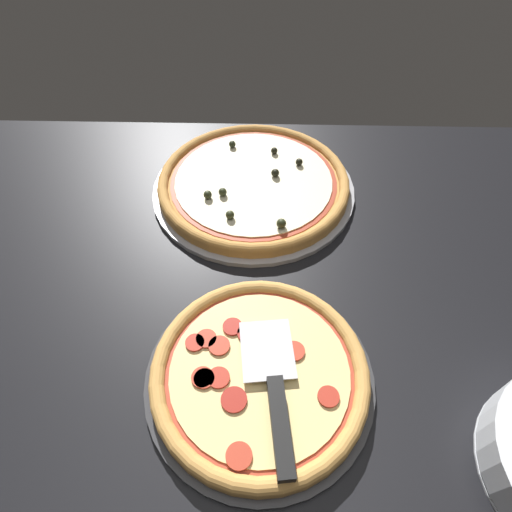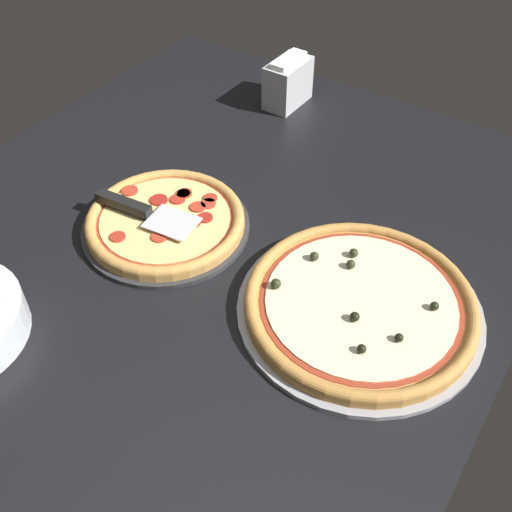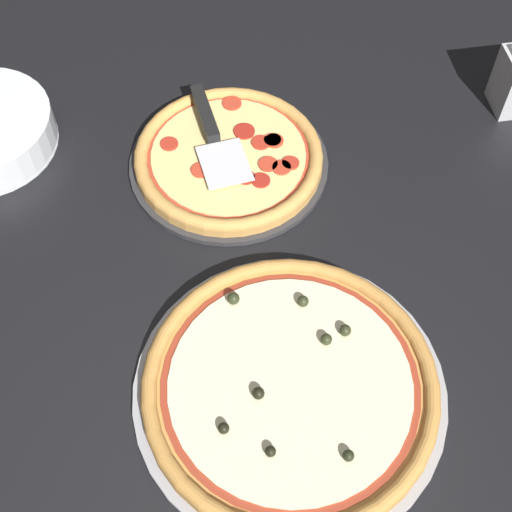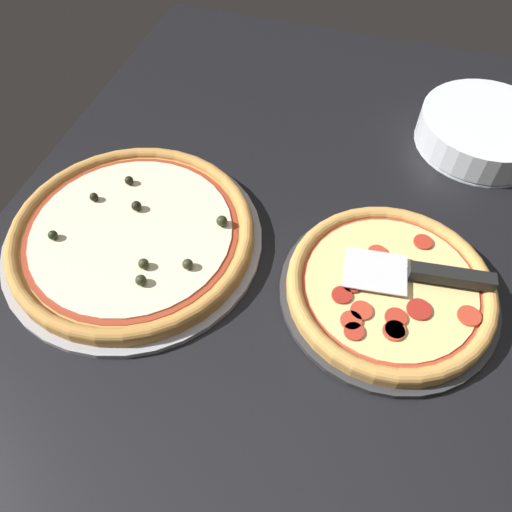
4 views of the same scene
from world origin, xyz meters
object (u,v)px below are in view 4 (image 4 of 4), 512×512
Objects in this scene: pizza_front at (390,287)px; serving_spatula at (433,274)px; pizza_back at (132,233)px; plate_stack at (484,131)px.

pizza_front is 1.41× the size of serving_spatula.
serving_spatula is (4.52, -47.50, 2.16)cm from pizza_back.
pizza_front is at bearing 114.22° from serving_spatula.
pizza_front is 42.47cm from plate_stack.
pizza_front is 42.00cm from pizza_back.
pizza_front is 6.46cm from serving_spatula.
pizza_back is (-2.02, 41.96, 0.03)cm from pizza_front.
plate_stack is (38.23, -6.48, -1.33)cm from serving_spatula.
serving_spatula is at bearing -65.78° from pizza_front.
serving_spatula is at bearing 170.39° from plate_stack.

